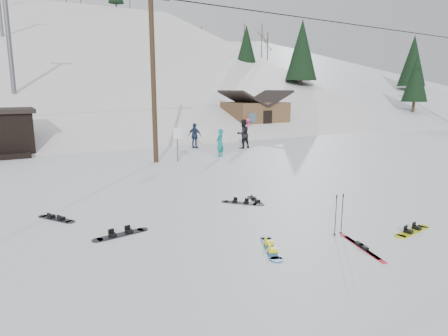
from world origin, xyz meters
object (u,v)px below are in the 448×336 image
utility_pole (153,73)px  cabin (255,116)px  hero_snowboard (271,248)px  hero_skis (362,247)px

utility_pole → cabin: (13.00, 10.00, -3.20)m
hero_snowboard → cabin: bearing=-8.0°
hero_snowboard → utility_pole: bearing=17.6°
utility_pole → hero_skis: size_ratio=4.85×
utility_pole → hero_skis: bearing=-88.2°
hero_snowboard → hero_skis: bearing=-93.2°
utility_pole → hero_snowboard: size_ratio=5.86×
utility_pole → hero_snowboard: bearing=-97.1°
utility_pole → hero_snowboard: 13.69m
utility_pole → hero_snowboard: (-1.58, -12.78, -4.65)m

